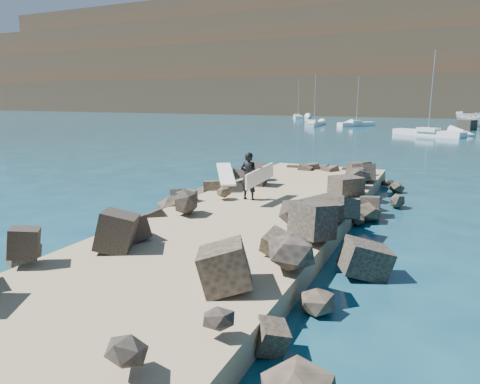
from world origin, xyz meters
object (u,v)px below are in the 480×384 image
at_px(surfboard_resting, 226,177).
at_px(boat_imported, 477,119).
at_px(sailboat_b, 356,124).
at_px(surfer_with_board, 250,176).

distance_m(surfboard_resting, boat_imported, 59.48).
distance_m(boat_imported, sailboat_b, 17.71).
relative_size(surfboard_resting, boat_imported, 0.38).
bearing_deg(surfboard_resting, surfer_with_board, -74.71).
bearing_deg(sailboat_b, surfboard_resting, -85.75).
height_order(surfer_with_board, sailboat_b, sailboat_b).
bearing_deg(boat_imported, sailboat_b, 137.77).
bearing_deg(surfer_with_board, surfboard_resting, 137.60).
xyz_separation_m(surfboard_resting, sailboat_b, (-3.91, 52.68, -0.69)).
bearing_deg(sailboat_b, surfer_with_board, -83.85).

